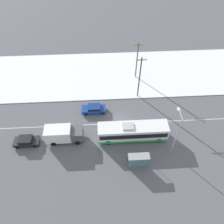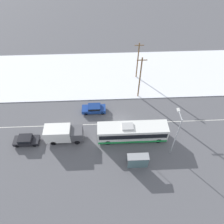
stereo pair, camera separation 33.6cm
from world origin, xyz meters
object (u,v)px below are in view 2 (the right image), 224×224
streetlamp (176,132)px  utility_pole_roadside (140,78)px  city_bus (132,132)px  pedestrian_at_stop (132,156)px  sedan_car (94,108)px  box_truck (63,133)px  bus_shelter (138,161)px  utility_pole_snowlot (138,60)px  parked_car_near_truck (26,140)px

streetlamp → utility_pole_roadside: utility_pole_roadside is taller
city_bus → pedestrian_at_stop: (-0.45, -4.13, -0.49)m
pedestrian_at_stop → streetlamp: (6.20, 1.32, 3.99)m
sedan_car → pedestrian_at_stop: (5.85, -10.30, 0.28)m
box_truck → streetlamp: size_ratio=0.74×
city_bus → sedan_car: bearing=135.6°
box_truck → pedestrian_at_stop: 11.56m
pedestrian_at_stop → bus_shelter: size_ratio=0.55×
sedan_car → utility_pole_snowlot: bearing=-133.0°
box_truck → city_bus: bearing=-1.0°
bus_shelter → utility_pole_snowlot: bearing=83.7°
streetlamp → bus_shelter: bearing=-155.5°
parked_car_near_truck → utility_pole_snowlot: utility_pole_snowlot is taller
box_truck → pedestrian_at_stop: size_ratio=3.48×
pedestrian_at_stop → box_truck: bearing=158.0°
sedan_car → utility_pole_roadside: bearing=-156.6°
sedan_car → utility_pole_snowlot: utility_pole_snowlot is taller
city_bus → utility_pole_snowlot: bearing=80.6°
city_bus → parked_car_near_truck: city_bus is taller
city_bus → streetlamp: bearing=-26.0°
city_bus → streetlamp: streetlamp is taller
parked_car_near_truck → pedestrian_at_stop: (16.72, -3.88, 0.28)m
pedestrian_at_stop → streetlamp: size_ratio=0.21×
city_bus → pedestrian_at_stop: bearing=-96.2°
pedestrian_at_stop → utility_pole_snowlot: 20.32m
box_truck → bus_shelter: (11.42, -5.50, 0.10)m
city_bus → utility_pole_snowlot: (2.59, 15.70, 2.72)m
parked_car_near_truck → streetlamp: (22.92, -2.56, 4.28)m
pedestrian_at_stop → city_bus: bearing=83.8°
utility_pole_snowlot → sedan_car: bearing=-133.0°
sedan_car → streetlamp: size_ratio=0.53×
streetlamp → utility_pole_roadside: (-3.50, 12.66, -0.41)m
utility_pole_snowlot → streetlamp: bearing=-80.3°
sedan_car → bus_shelter: bus_shelter is taller
parked_car_near_truck → pedestrian_at_stop: bearing=-13.1°
pedestrian_at_stop → utility_pole_roadside: 14.68m
box_truck → pedestrian_at_stop: box_truck is taller
box_truck → utility_pole_snowlot: size_ratio=0.74×
sedan_car → pedestrian_at_stop: 11.84m
parked_car_near_truck → box_truck: bearing=4.2°
pedestrian_at_stop → sedan_car: bearing=119.6°
utility_pole_roadside → sedan_car: bearing=-156.6°
box_truck → parked_car_near_truck: 6.08m
city_bus → streetlamp: (5.75, -2.81, 3.51)m
parked_car_near_truck → pedestrian_at_stop: 17.16m
parked_car_near_truck → utility_pole_roadside: utility_pole_roadside is taller
bus_shelter → utility_pole_snowlot: size_ratio=0.39×
sedan_car → streetlamp: streetlamp is taller
parked_car_near_truck → utility_pole_roadside: size_ratio=0.45×
pedestrian_at_stop → utility_pole_snowlot: bearing=81.3°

